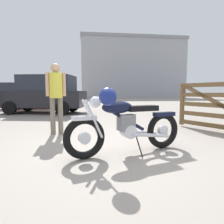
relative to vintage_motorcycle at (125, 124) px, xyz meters
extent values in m
plane|color=gray|center=(-0.02, 0.08, -0.49)|extent=(80.00, 80.00, 0.00)
torus|color=black|center=(-0.63, -0.22, -0.17)|extent=(0.64, 0.33, 0.64)
cylinder|color=silver|center=(-0.63, -0.22, -0.17)|extent=(0.20, 0.14, 0.18)
torus|color=black|center=(0.71, 0.30, -0.17)|extent=(0.64, 0.33, 0.64)
cylinder|color=silver|center=(0.71, 0.30, -0.17)|extent=(0.20, 0.14, 0.18)
cube|color=silver|center=(-0.63, -0.22, 0.13)|extent=(0.38, 0.25, 0.06)
cube|color=black|center=(0.73, 0.31, 0.12)|extent=(0.42, 0.27, 0.07)
cylinder|color=silver|center=(-0.48, -0.24, 0.11)|extent=(0.28, 0.14, 0.58)
cylinder|color=silver|center=(-0.54, -0.10, 0.11)|extent=(0.28, 0.14, 0.58)
sphere|color=silver|center=(-0.47, -0.16, 0.35)|extent=(0.17, 0.17, 0.17)
cylinder|color=silver|center=(-0.39, -0.13, 0.42)|extent=(0.25, 0.59, 0.03)
sphere|color=navy|center=(-0.29, -0.41, 0.44)|extent=(0.25, 0.25, 0.25)
cylinder|color=black|center=(-0.02, 0.02, 0.09)|extent=(0.72, 0.33, 0.47)
ellipsoid|color=black|center=(-0.13, -0.02, 0.27)|extent=(0.56, 0.39, 0.20)
cube|color=black|center=(0.30, 0.14, 0.24)|extent=(0.58, 0.38, 0.09)
cube|color=slate|center=(0.02, 0.04, 0.02)|extent=(0.31, 0.26, 0.26)
cylinder|color=silver|center=(0.06, 0.05, -0.13)|extent=(0.28, 0.27, 0.22)
cylinder|color=silver|center=(0.45, 0.10, -0.21)|extent=(0.68, 0.31, 0.14)
cylinder|color=silver|center=(0.38, 0.28, -0.21)|extent=(0.68, 0.31, 0.14)
cylinder|color=black|center=(0.21, -0.07, -0.33)|extent=(0.10, 0.23, 0.33)
cube|color=brown|center=(1.97, 2.54, 0.16)|extent=(0.12, 0.13, 1.20)
cube|color=brown|center=(2.58, 1.51, -0.34)|extent=(1.30, 2.10, 0.11)
cube|color=brown|center=(2.58, 1.51, -0.08)|extent=(1.30, 2.10, 0.11)
cube|color=brown|center=(2.58, 1.51, 0.18)|extent=(1.30, 2.10, 0.11)
cube|color=brown|center=(2.58, 1.51, 0.16)|extent=(1.19, 1.93, 1.08)
cylinder|color=#706656|center=(-1.53, 1.56, -0.06)|extent=(0.12, 0.12, 0.86)
cylinder|color=#706656|center=(-1.36, 1.61, -0.06)|extent=(0.12, 0.12, 0.86)
cylinder|color=gold|center=(-1.45, 1.58, 0.66)|extent=(0.30, 0.30, 0.58)
cylinder|color=tan|center=(-1.63, 1.52, 0.69)|extent=(0.08, 0.08, 0.55)
cylinder|color=tan|center=(-1.27, 1.65, 0.69)|extent=(0.08, 0.08, 0.55)
sphere|color=tan|center=(-1.45, 1.58, 1.06)|extent=(0.22, 0.22, 0.22)
cylinder|color=black|center=(-3.18, 10.43, -0.18)|extent=(0.64, 0.29, 0.62)
cylinder|color=black|center=(-2.91, 8.73, -0.18)|extent=(0.64, 0.29, 0.62)
cylinder|color=black|center=(-5.85, 10.01, -0.18)|extent=(0.64, 0.29, 0.62)
cylinder|color=black|center=(-5.58, 8.31, -0.18)|extent=(0.64, 0.29, 0.62)
cube|color=red|center=(-4.38, 9.37, 0.18)|extent=(4.42, 2.36, 0.72)
cube|color=#232833|center=(-4.38, 9.37, 0.86)|extent=(2.22, 1.85, 0.64)
cylinder|color=black|center=(-6.77, 13.86, -0.17)|extent=(0.65, 0.25, 0.64)
cylinder|color=black|center=(-6.89, 12.10, -0.17)|extent=(0.65, 0.25, 0.64)
cube|color=#ADB2BC|center=(-8.32, 13.09, 0.20)|extent=(4.81, 2.09, 0.74)
cylinder|color=black|center=(-4.48, 5.79, -0.19)|extent=(0.62, 0.26, 0.60)
cylinder|color=black|center=(-4.28, 7.42, -0.19)|extent=(0.62, 0.26, 0.60)
cylinder|color=black|center=(-2.10, 5.49, -0.19)|extent=(0.62, 0.26, 0.60)
cylinder|color=black|center=(-1.89, 7.12, -0.19)|extent=(0.62, 0.26, 0.60)
cube|color=black|center=(-3.19, 6.45, 0.19)|extent=(4.08, 2.12, 0.76)
cube|color=#232833|center=(-2.94, 6.42, 0.93)|extent=(2.57, 1.81, 0.72)
cube|color=#9EA0A8|center=(4.95, 35.89, 4.62)|extent=(19.09, 11.83, 10.22)
cube|color=gray|center=(4.95, 35.89, 9.98)|extent=(19.41, 12.15, 0.50)
camera|label=1|loc=(-0.36, -3.10, 0.50)|focal=31.59mm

